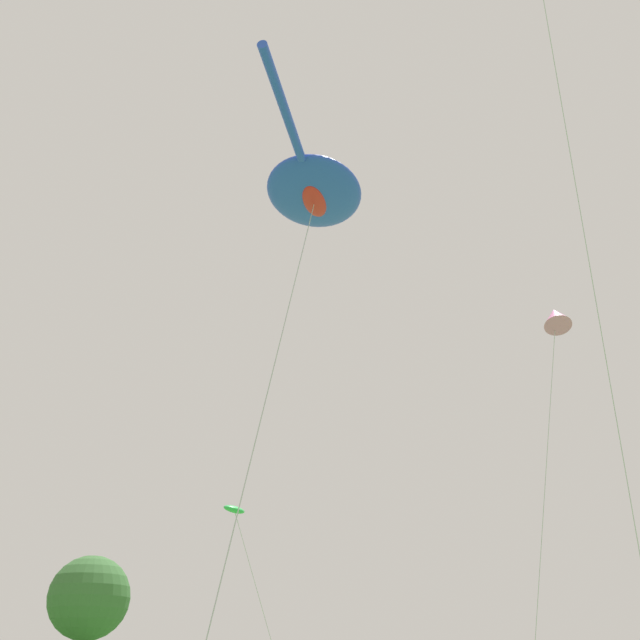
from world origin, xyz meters
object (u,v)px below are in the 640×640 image
at_px(big_show_kite, 314,191).
at_px(small_kite_stunt_black, 556,319).
at_px(small_kite_box_yellow, 550,37).
at_px(tree_oak_right, 89,598).
at_px(small_kite_streamer_purple, 235,511).

distance_m(big_show_kite, small_kite_stunt_black, 8.14).
bearing_deg(small_kite_stunt_black, small_kite_box_yellow, -96.25).
bearing_deg(small_kite_stunt_black, big_show_kite, -167.29).
bearing_deg(tree_oak_right, small_kite_stunt_black, -103.61).
xyz_separation_m(big_show_kite, small_kite_stunt_black, (5.14, -4.88, -4.01)).
xyz_separation_m(small_kite_stunt_black, tree_oak_right, (8.82, 36.44, -5.27)).
distance_m(small_kite_stunt_black, small_kite_streamer_purple, 11.53).
relative_size(small_kite_box_yellow, small_kite_streamer_purple, 2.46).
relative_size(small_kite_stunt_black, small_kite_streamer_purple, 1.80).
bearing_deg(small_kite_streamer_purple, tree_oak_right, 53.41).
relative_size(small_kite_streamer_purple, tree_oak_right, 0.77).
bearing_deg(small_kite_stunt_black, tree_oak_right, 132.59).
bearing_deg(tree_oak_right, small_kite_box_yellow, -111.27).
bearing_deg(small_kite_box_yellow, big_show_kite, 86.85).
relative_size(big_show_kite, tree_oak_right, 1.87).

